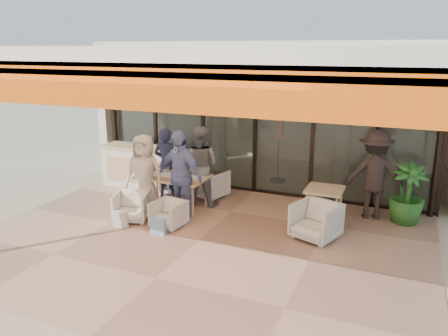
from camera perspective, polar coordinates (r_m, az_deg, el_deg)
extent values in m
plane|color=#C6B293|center=(8.03, -3.21, -9.45)|extent=(70.00, 70.00, 0.00)
cube|color=tan|center=(8.03, -3.21, -9.42)|extent=(8.00, 6.00, 0.01)
cube|color=silver|center=(7.29, -3.61, 14.80)|extent=(8.00, 6.00, 0.20)
cube|color=#FF5D0D|center=(4.85, -19.51, 10.31)|extent=(8.00, 0.12, 0.45)
cube|color=#FF6015|center=(5.37, -14.61, 12.40)|extent=(8.00, 1.50, 0.06)
cylinder|color=black|center=(11.93, -14.10, 6.43)|extent=(0.12, 0.12, 3.20)
cylinder|color=black|center=(9.59, 26.38, 3.14)|extent=(0.12, 0.12, 3.20)
cube|color=#9EADA3|center=(10.22, 4.11, 5.39)|extent=(8.00, 0.03, 3.20)
cube|color=black|center=(10.60, 3.95, -2.93)|extent=(8.00, 0.10, 0.08)
cube|color=black|center=(10.06, 4.29, 14.17)|extent=(8.00, 0.10, 0.08)
cube|color=black|center=(12.10, -14.22, 6.54)|extent=(0.08, 0.10, 3.20)
cube|color=black|center=(11.37, -8.94, 6.28)|extent=(0.08, 0.10, 3.20)
cube|color=black|center=(10.72, -2.76, 5.90)|extent=(0.08, 0.10, 3.20)
cube|color=black|center=(10.22, 4.11, 5.39)|extent=(0.08, 0.10, 3.20)
cube|color=black|center=(9.87, 11.56, 4.76)|extent=(0.08, 0.10, 3.20)
cube|color=black|center=(9.70, 19.40, 4.01)|extent=(0.08, 0.10, 3.20)
cube|color=black|center=(9.71, 27.05, 3.20)|extent=(0.08, 0.10, 3.20)
cube|color=silver|center=(13.53, 9.01, 8.15)|extent=(9.00, 0.25, 3.40)
cube|color=silver|center=(13.73, -11.19, 8.16)|extent=(0.25, 3.50, 3.40)
cube|color=silver|center=(11.73, 7.18, 15.45)|extent=(9.00, 3.50, 0.25)
cube|color=#CFB47E|center=(12.21, 6.65, -0.66)|extent=(8.00, 3.50, 0.02)
cylinder|color=silver|center=(12.28, -0.55, 6.66)|extent=(0.40, 0.40, 3.00)
cylinder|color=silver|center=(11.37, 15.43, 5.40)|extent=(0.40, 0.40, 3.00)
cylinder|color=black|center=(11.61, 0.48, 13.60)|extent=(0.03, 0.03, 0.70)
cube|color=black|center=(11.64, 0.47, 11.38)|extent=(0.30, 0.30, 0.40)
sphere|color=#FFBF72|center=(11.64, 0.47, 11.38)|extent=(0.18, 0.18, 0.18)
cylinder|color=black|center=(10.77, 18.39, 12.68)|extent=(0.03, 0.03, 0.70)
cube|color=black|center=(10.79, 18.19, 10.30)|extent=(0.30, 0.30, 0.40)
sphere|color=#FFBF72|center=(10.79, 18.19, 10.30)|extent=(0.18, 0.18, 0.18)
cylinder|color=black|center=(11.42, 7.02, -1.60)|extent=(0.40, 0.40, 0.05)
cylinder|color=black|center=(11.17, 7.19, 3.31)|extent=(0.04, 0.04, 2.10)
cone|color=#FD5216|center=(11.06, 7.30, 6.60)|extent=(0.32, 0.32, 1.10)
cube|color=silver|center=(11.07, -10.98, 0.10)|extent=(1.80, 0.60, 1.00)
cube|color=#CFB47E|center=(10.95, -11.12, 2.68)|extent=(1.85, 0.65, 0.06)
cube|color=#CFB47E|center=(10.83, -11.89, -0.30)|extent=(1.50, 0.02, 0.60)
cube|color=#CFB47E|center=(9.38, -6.67, -1.12)|extent=(1.50, 0.90, 0.05)
cube|color=white|center=(9.37, -6.67, -0.97)|extent=(1.30, 0.35, 0.01)
cylinder|color=#CFB47E|center=(9.55, -10.79, -3.33)|extent=(0.06, 0.06, 0.70)
cylinder|color=#CFB47E|center=(8.94, -4.14, -4.38)|extent=(0.06, 0.06, 0.70)
cylinder|color=#CFB47E|center=(10.06, -8.78, -2.26)|extent=(0.06, 0.06, 0.70)
cylinder|color=#CFB47E|center=(9.49, -2.38, -3.18)|extent=(0.06, 0.06, 0.70)
cylinder|color=white|center=(9.46, -9.51, -0.55)|extent=(0.06, 0.06, 0.11)
cylinder|color=white|center=(9.64, -7.39, -0.15)|extent=(0.06, 0.06, 0.11)
cylinder|color=white|center=(9.25, -6.72, -0.81)|extent=(0.06, 0.06, 0.11)
cylinder|color=white|center=(9.37, -4.55, -0.54)|extent=(0.06, 0.06, 0.11)
cylinder|color=maroon|center=(9.75, -9.07, 0.10)|extent=(0.07, 0.07, 0.16)
cylinder|color=black|center=(9.63, -6.39, 0.01)|extent=(0.09, 0.09, 0.17)
cylinder|color=black|center=(9.61, -6.41, 0.56)|extent=(0.10, 0.10, 0.01)
cylinder|color=white|center=(9.35, -9.98, -1.08)|extent=(0.22, 0.22, 0.01)
cylinder|color=white|center=(8.91, -5.10, -1.74)|extent=(0.22, 0.22, 0.01)
cylinder|color=white|center=(9.85, -8.04, -0.14)|extent=(0.22, 0.22, 0.01)
cylinder|color=white|center=(9.44, -3.34, -0.72)|extent=(0.22, 0.22, 0.01)
imported|color=silver|center=(10.47, -6.05, -1.42)|extent=(0.84, 0.81, 0.71)
imported|color=silver|center=(10.10, -1.88, -1.91)|extent=(0.86, 0.83, 0.73)
imported|color=silver|center=(8.96, -11.94, -4.79)|extent=(0.80, 0.78, 0.66)
imported|color=silver|center=(8.54, -7.26, -5.84)|extent=(0.64, 0.61, 0.59)
imported|color=#1A1D3A|center=(9.93, -7.52, 0.48)|extent=(0.62, 0.42, 1.67)
imported|color=slate|center=(9.52, -3.17, 0.28)|extent=(0.93, 0.76, 1.78)
imported|color=beige|center=(9.19, -10.35, -0.82)|extent=(0.89, 0.64, 1.69)
imported|color=#7784C7|center=(8.75, -5.76, -0.96)|extent=(1.15, 0.69, 1.84)
cube|color=silver|center=(8.71, -13.38, -6.60)|extent=(0.30, 0.10, 0.34)
cube|color=#99BFD8|center=(8.27, -8.63, -7.57)|extent=(0.30, 0.10, 0.34)
cube|color=#CFB47E|center=(8.69, 13.03, -2.77)|extent=(0.70, 0.70, 0.05)
cylinder|color=#CFB47E|center=(8.60, 10.70, -5.44)|extent=(0.05, 0.05, 0.70)
cylinder|color=#CFB47E|center=(8.52, 14.40, -5.90)|extent=(0.05, 0.05, 0.70)
cylinder|color=#CFB47E|center=(9.12, 11.48, -4.27)|extent=(0.05, 0.05, 0.70)
cylinder|color=#CFB47E|center=(9.04, 14.96, -4.68)|extent=(0.05, 0.05, 0.70)
imported|color=silver|center=(8.11, 11.92, -6.59)|extent=(0.93, 0.90, 0.76)
imported|color=black|center=(9.23, 19.00, -0.86)|extent=(1.31, 0.93, 1.84)
imported|color=#1E5919|center=(9.27, 22.81, -3.12)|extent=(0.92, 0.92, 1.24)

